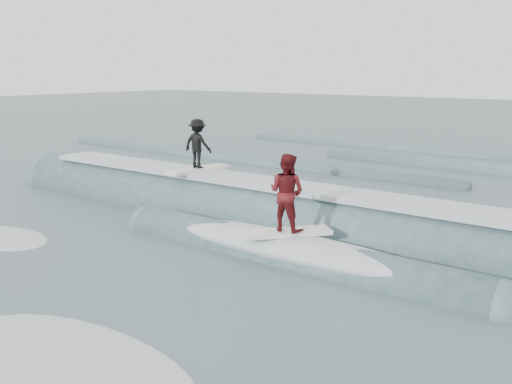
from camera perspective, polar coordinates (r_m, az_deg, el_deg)
The scene contains 6 objects.
ground at distance 11.32m, azimuth -16.26°, elevation -9.85°, with size 160.00×160.00×0.00m, color #3C5458.
breaking_wave at distance 15.10m, azimuth 2.36°, elevation -3.65°, with size 22.59×3.90×2.24m.
surfer_black at distance 16.97m, azimuth -5.83°, elevation 4.51°, with size 0.97×2.06×1.55m.
surfer_red at distance 12.46m, azimuth 3.08°, elevation -0.46°, with size 1.70×1.89×1.82m.
whitewater at distance 10.04m, azimuth -23.70°, elevation -13.35°, with size 10.05×6.42×0.10m.
far_swells at distance 25.83m, azimuth 15.89°, elevation 2.43°, with size 36.11×8.65×0.80m.
Camera 1 is at (8.59, -6.11, 4.15)m, focal length 40.00 mm.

